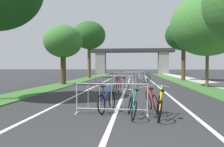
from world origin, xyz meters
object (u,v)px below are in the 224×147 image
(tree_right_cypress_far, at_px, (184,35))
(bicycle_orange_9, at_px, (125,77))
(bicycle_white_4, at_px, (145,81))
(bicycle_purple_8, at_px, (126,86))
(crowd_barrier_nearest, at_px, (111,99))
(bicycle_black_7, at_px, (118,81))
(crowd_barrier_second, at_px, (114,84))
(bicycle_red_10, at_px, (117,87))
(bicycle_green_2, at_px, (149,77))
(bicycle_teal_6, at_px, (132,106))
(bicycle_yellow_3, at_px, (159,106))
(bicycle_red_0, at_px, (152,101))
(crowd_barrier_fourth, at_px, (135,76))
(bicycle_blue_1, at_px, (107,101))
(bicycle_silver_5, at_px, (139,80))
(crowd_barrier_third, at_px, (127,79))
(tree_left_oak_mid, at_px, (89,36))
(tree_left_pine_near, at_px, (63,42))
(tree_right_oak_near, at_px, (208,25))

(tree_right_cypress_far, xyz_separation_m, bicycle_orange_9, (-6.84, 0.15, -4.93))
(bicycle_white_4, distance_m, bicycle_purple_8, 5.89)
(crowd_barrier_nearest, height_order, bicycle_black_7, crowd_barrier_nearest)
(tree_right_cypress_far, distance_m, crowd_barrier_second, 15.10)
(crowd_barrier_second, distance_m, bicycle_red_10, 0.66)
(bicycle_green_2, relative_size, bicycle_teal_6, 1.01)
(bicycle_yellow_3, height_order, bicycle_red_10, bicycle_yellow_3)
(bicycle_teal_6, distance_m, bicycle_red_10, 6.46)
(bicycle_red_0, bearing_deg, bicycle_purple_8, 89.93)
(crowd_barrier_fourth, xyz_separation_m, bicycle_black_7, (-1.60, -7.23, -0.17))
(bicycle_blue_1, height_order, bicycle_teal_6, bicycle_blue_1)
(bicycle_green_2, relative_size, bicycle_silver_5, 1.03)
(bicycle_yellow_3, height_order, bicycle_purple_8, bicycle_yellow_3)
(crowd_barrier_fourth, height_order, bicycle_red_10, crowd_barrier_fourth)
(crowd_barrier_second, distance_m, bicycle_teal_6, 7.08)
(bicycle_red_0, bearing_deg, crowd_barrier_fourth, 81.51)
(bicycle_white_4, bearing_deg, bicycle_black_7, 171.48)
(crowd_barrier_second, bearing_deg, crowd_barrier_third, 84.66)
(crowd_barrier_nearest, bearing_deg, bicycle_black_7, 93.40)
(tree_right_cypress_far, relative_size, bicycle_silver_5, 4.53)
(crowd_barrier_third, bearing_deg, bicycle_blue_1, -91.40)
(crowd_barrier_fourth, bearing_deg, bicycle_red_10, -94.60)
(tree_right_cypress_far, bearing_deg, crowd_barrier_second, -119.25)
(tree_left_oak_mid, xyz_separation_m, crowd_barrier_fourth, (6.45, -3.47, -5.52))
(tree_left_pine_near, xyz_separation_m, bicycle_green_2, (8.17, 7.42, -3.53))
(bicycle_teal_6, bearing_deg, bicycle_green_2, 77.53)
(bicycle_orange_9, bearing_deg, crowd_barrier_fourth, -160.21)
(crowd_barrier_second, relative_size, bicycle_red_10, 1.46)
(tree_right_oak_near, relative_size, bicycle_green_2, 4.44)
(bicycle_teal_6, xyz_separation_m, bicycle_black_7, (-1.45, 12.98, 0.00))
(tree_right_cypress_far, relative_size, bicycle_red_10, 4.25)
(crowd_barrier_second, xyz_separation_m, bicycle_green_2, (3.05, 12.84, -0.17))
(bicycle_silver_5, bearing_deg, crowd_barrier_fourth, 104.97)
(crowd_barrier_nearest, distance_m, bicycle_teal_6, 0.80)
(tree_right_oak_near, height_order, bicycle_silver_5, tree_right_oak_near)
(tree_left_pine_near, xyz_separation_m, bicycle_yellow_3, (7.18, -12.44, -3.51))
(tree_right_oak_near, xyz_separation_m, crowd_barrier_nearest, (-6.35, -10.31, -4.31))
(bicycle_black_7, bearing_deg, bicycle_blue_1, -74.21)
(tree_right_oak_near, bearing_deg, bicycle_purple_8, -151.79)
(bicycle_green_2, bearing_deg, bicycle_black_7, -101.74)
(bicycle_yellow_3, bearing_deg, bicycle_teal_6, -179.01)
(crowd_barrier_fourth, xyz_separation_m, bicycle_red_0, (0.53, -19.36, -0.14))
(tree_right_oak_near, bearing_deg, tree_right_cypress_far, 89.22)
(bicycle_black_7, xyz_separation_m, bicycle_purple_8, (0.98, -5.61, 0.00))
(crowd_barrier_fourth, height_order, bicycle_teal_6, crowd_barrier_fourth)
(bicycle_yellow_3, relative_size, bicycle_black_7, 1.07)
(tree_left_oak_mid, relative_size, crowd_barrier_nearest, 3.27)
(tree_left_oak_mid, relative_size, bicycle_teal_6, 4.98)
(bicycle_red_0, bearing_deg, crowd_barrier_third, 85.71)
(crowd_barrier_third, xyz_separation_m, bicycle_blue_1, (-0.31, -12.73, -0.15))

